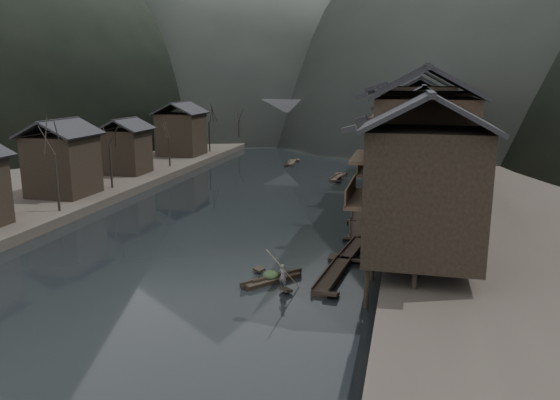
% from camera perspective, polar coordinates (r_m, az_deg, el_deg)
% --- Properties ---
extents(water, '(300.00, 300.00, 0.00)m').
position_cam_1_polar(water, '(46.76, -7.58, -4.37)').
color(water, black).
rests_on(water, ground).
extents(right_bank, '(40.00, 200.00, 1.80)m').
position_cam_1_polar(right_bank, '(84.69, 26.11, 2.80)').
color(right_bank, '#2D2823').
rests_on(right_bank, ground).
extents(left_bank, '(40.00, 200.00, 1.20)m').
position_cam_1_polar(left_bank, '(97.30, -18.53, 4.41)').
color(left_bank, '#2D2823').
rests_on(left_bank, ground).
extents(stilt_houses, '(9.00, 67.60, 15.03)m').
position_cam_1_polar(stilt_houses, '(60.97, 14.51, 7.81)').
color(stilt_houses, black).
rests_on(stilt_houses, ground).
extents(left_houses, '(8.10, 53.20, 8.73)m').
position_cam_1_polar(left_houses, '(72.32, -17.28, 5.84)').
color(left_houses, black).
rests_on(left_houses, left_bank).
extents(bare_trees, '(3.99, 74.38, 7.98)m').
position_cam_1_polar(bare_trees, '(73.41, -13.65, 6.70)').
color(bare_trees, black).
rests_on(bare_trees, left_bank).
extents(moored_sampans, '(2.94, 62.33, 0.47)m').
position_cam_1_polar(moored_sampans, '(65.01, 9.29, 0.64)').
color(moored_sampans, black).
rests_on(moored_sampans, water).
extents(midriver_boats, '(10.62, 17.45, 0.45)m').
position_cam_1_polar(midriver_boats, '(81.27, 3.53, 3.22)').
color(midriver_boats, black).
rests_on(midriver_boats, water).
extents(stone_bridge, '(40.00, 6.00, 9.00)m').
position_cam_1_polar(stone_bridge, '(115.10, 5.39, 8.48)').
color(stone_bridge, '#4C4C4F').
rests_on(stone_bridge, ground).
extents(hero_sampan, '(3.71, 4.21, 0.43)m').
position_cam_1_polar(hero_sampan, '(37.60, -0.86, -8.27)').
color(hero_sampan, black).
rests_on(hero_sampan, water).
extents(cargo_heap, '(1.06, 1.39, 0.64)m').
position_cam_1_polar(cargo_heap, '(37.60, -1.01, -7.38)').
color(cargo_heap, black).
rests_on(cargo_heap, hero_sampan).
extents(boatman, '(0.68, 0.56, 1.61)m').
position_cam_1_polar(boatman, '(35.82, 0.30, -7.59)').
color(boatman, '#545456').
rests_on(boatman, hero_sampan).
extents(bamboo_pole, '(2.04, 2.33, 3.62)m').
position_cam_1_polar(bamboo_pole, '(34.95, 0.62, -3.60)').
color(bamboo_pole, '#8C7A51').
rests_on(bamboo_pole, boatman).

